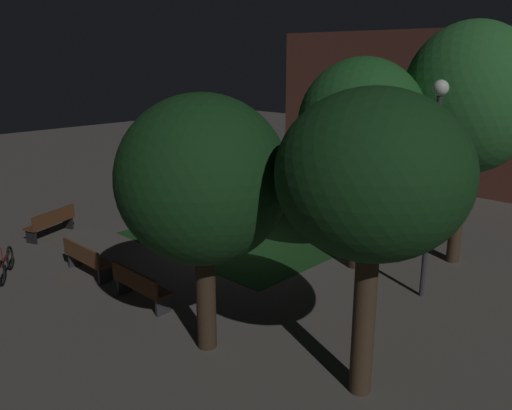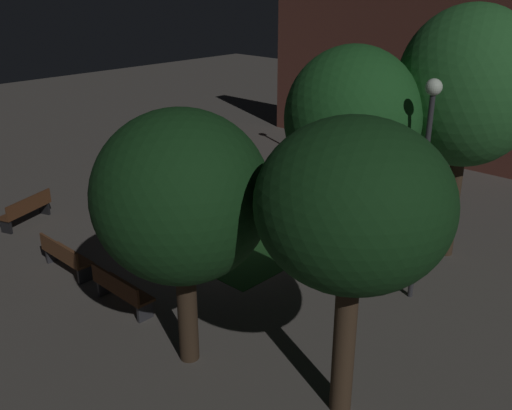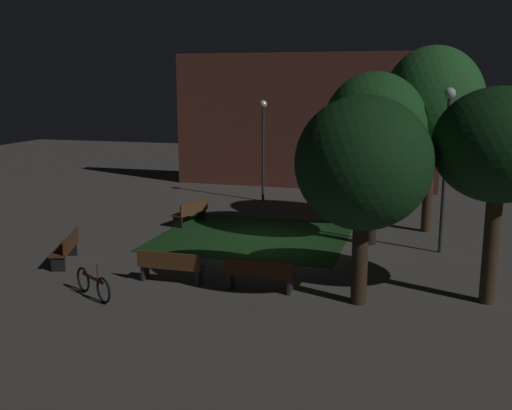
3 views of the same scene
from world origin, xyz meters
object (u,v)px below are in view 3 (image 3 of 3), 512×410
tree_back_left (363,164)px  tree_tall_center (374,129)px  bench_front_right (259,274)px  bicycle (93,284)px  bench_back_row (170,266)px  bench_corner (191,211)px  lamp_post_near_wall (263,133)px  bench_lawn_edge (67,248)px  tree_right_canopy (433,104)px  lamp_post_plaza_east (447,144)px  tree_back_right (499,147)px

tree_back_left → tree_tall_center: (-0.21, 5.60, 0.41)m
bench_front_right → tree_back_left: 3.92m
bench_front_right → bicycle: size_ratio=1.20×
bench_front_right → bench_back_row: bearing=-180.0°
bench_corner → bicycle: size_ratio=1.23×
lamp_post_near_wall → bicycle: bearing=-93.8°
bench_lawn_edge → tree_right_canopy: 13.12m
bench_back_row → tree_back_left: bearing=-1.6°
bench_back_row → bench_lawn_edge: (-3.71, 0.81, 0.00)m
tree_tall_center → tree_back_left: bearing=-87.8°
bench_lawn_edge → tree_right_canopy: tree_right_canopy is taller
bench_lawn_edge → lamp_post_plaza_east: lamp_post_plaza_east is taller
bench_corner → tree_back_left: size_ratio=0.37×
bench_lawn_edge → tree_tall_center: (8.56, 4.65, 3.37)m
bench_corner → lamp_post_plaza_east: (9.09, -1.52, 2.97)m
lamp_post_near_wall → bicycle: (-0.88, -13.19, -2.75)m
bench_lawn_edge → lamp_post_plaza_east: 11.97m
lamp_post_plaza_east → bench_corner: bearing=170.5°
bench_corner → tree_tall_center: 7.72m
bench_back_row → lamp_post_plaza_east: size_ratio=0.35×
bench_corner → tree_back_right: size_ratio=0.35×
tree_right_canopy → bicycle: size_ratio=4.37×
tree_back_right → tree_back_left: bearing=-163.6°
bench_corner → tree_right_canopy: tree_right_canopy is taller
bench_back_row → bench_front_right: size_ratio=1.00×
bench_front_right → tree_back_right: bearing=7.6°
bench_back_row → bicycle: bearing=-132.5°
bench_back_row → bench_corner: size_ratio=0.97×
tree_right_canopy → lamp_post_plaza_east: 2.97m
bench_front_right → tree_right_canopy: size_ratio=0.27×
tree_right_canopy → bicycle: 13.03m
tree_right_canopy → lamp_post_plaza_east: tree_right_canopy is taller
bench_front_right → bench_lawn_edge: bearing=172.6°
bench_front_right → tree_back_left: size_ratio=0.36×
bench_lawn_edge → lamp_post_plaza_east: (10.79, 4.23, 2.97)m
tree_back_right → lamp_post_near_wall: bearing=128.5°
lamp_post_near_wall → bench_lawn_edge: bearing=-106.3°
lamp_post_plaza_east → tree_back_right: bearing=-76.6°
bench_lawn_edge → bicycle: bicycle is taller
lamp_post_near_wall → tree_back_left: bearing=-64.6°
bench_back_row → bicycle: (-1.42, -1.56, -0.14)m
tree_right_canopy → bicycle: tree_right_canopy is taller
bench_lawn_edge → tree_back_left: tree_back_left is taller
bench_corner → bicycle: (0.59, -8.11, -0.14)m
bench_front_right → bicycle: bearing=-158.3°
bench_corner → tree_back_left: bearing=-43.5°
tree_tall_center → lamp_post_plaza_east: 2.31m
bench_corner → lamp_post_near_wall: 5.90m
tree_back_left → tree_tall_center: size_ratio=0.89×
bench_back_row → bench_corner: (-2.01, 6.56, 0.00)m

